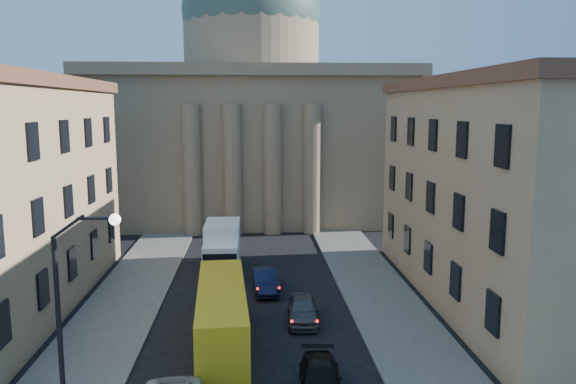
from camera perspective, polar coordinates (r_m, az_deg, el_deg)
name	(u,v)px	position (r m, az deg, el deg)	size (l,w,h in m)	color
sidewalk_left	(105,332)	(34.59, -18.06, -13.34)	(5.00, 60.00, 0.15)	#5A5852
sidewalk_right	(399,324)	(34.60, 11.17, -13.06)	(5.00, 60.00, 0.15)	#5A5852
church	(252,114)	(68.50, -3.66, 7.92)	(68.02, 28.76, 36.60)	#876C53
building_right	(515,190)	(39.31, 22.06, 0.19)	(11.60, 26.60, 14.70)	tan
street_lamp	(72,305)	(23.38, -21.10, -10.66)	(2.62, 0.44, 8.83)	black
car_right_mid	(320,378)	(26.69, 3.31, -18.37)	(1.87, 4.59, 1.33)	black
car_right_far	(303,309)	(34.33, 1.51, -11.83)	(1.80, 4.48, 1.53)	#4B4C50
car_right_distant	(265,280)	(39.68, -2.32, -8.96)	(1.62, 4.66, 1.53)	black
city_bus	(222,313)	(31.33, -6.74, -12.16)	(3.18, 11.24, 3.13)	yellow
box_truck	(222,249)	(44.31, -6.71, -5.80)	(2.69, 6.73, 3.70)	white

